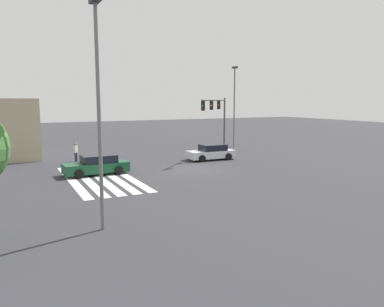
# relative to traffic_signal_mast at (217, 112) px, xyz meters

# --- Properties ---
(ground_plane) EXTENTS (144.95, 144.95, 0.00)m
(ground_plane) POSITION_rel_traffic_signal_mast_xyz_m (5.61, -5.61, -4.38)
(ground_plane) COLOR #333338
(crosswalk_markings) EXTENTS (11.25, 4.40, 0.01)m
(crosswalk_markings) POSITION_rel_traffic_signal_mast_xyz_m (5.61, -12.95, -4.37)
(crosswalk_markings) COLOR silver
(crosswalk_markings) RESTS_ON ground_plane
(traffic_signal_mast) EXTENTS (6.09, 6.09, 5.77)m
(traffic_signal_mast) POSITION_rel_traffic_signal_mast_xyz_m (0.00, 0.00, 0.00)
(traffic_signal_mast) COLOR #47474C
(traffic_signal_mast) RESTS_ON ground_plane
(car_1) EXTENTS (2.21, 4.49, 1.42)m
(car_1) POSITION_rel_traffic_signal_mast_xyz_m (1.74, -1.63, -3.70)
(car_1) COLOR silver
(car_1) RESTS_ON ground_plane
(car_2) EXTENTS (2.28, 4.78, 1.46)m
(car_2) POSITION_rel_traffic_signal_mast_xyz_m (4.01, -12.82, -3.68)
(car_2) COLOR #144728
(car_2) RESTS_ON ground_plane
(pedestrian) EXTENTS (0.41, 0.41, 1.72)m
(pedestrian) POSITION_rel_traffic_signal_mast_xyz_m (-2.69, -13.19, -3.42)
(pedestrian) COLOR #232842
(pedestrian) RESTS_ON ground_plane
(street_light_pole_a) EXTENTS (0.80, 0.36, 9.57)m
(street_light_pole_a) POSITION_rel_traffic_signal_mast_xyz_m (16.32, -15.32, 1.23)
(street_light_pole_a) COLOR slate
(street_light_pole_a) RESTS_ON ground_plane
(street_light_pole_b) EXTENTS (0.80, 0.36, 9.39)m
(street_light_pole_b) POSITION_rel_traffic_signal_mast_xyz_m (-5.40, 5.51, 1.14)
(street_light_pole_b) COLOR slate
(street_light_pole_b) RESTS_ON ground_plane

